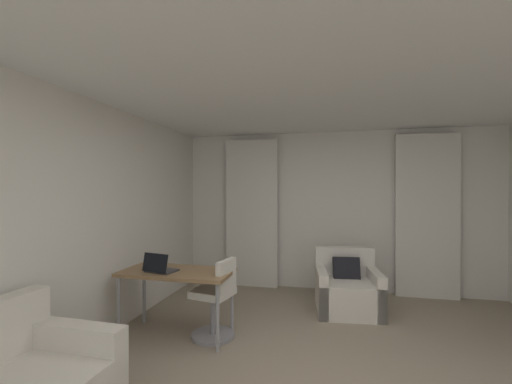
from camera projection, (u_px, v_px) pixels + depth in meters
name	position (u px, v px, depth m)	size (l,w,h in m)	color
wall_window	(334.00, 211.00, 5.42)	(5.12, 0.06, 2.60)	silver
wall_left	(56.00, 227.00, 3.04)	(0.06, 6.12, 2.60)	silver
ceiling	(337.00, 59.00, 2.46)	(5.12, 6.12, 0.06)	white
curtain_left_panel	(252.00, 213.00, 5.61)	(0.90, 0.06, 2.50)	silver
curtain_right_panel	(427.00, 216.00, 4.99)	(0.90, 0.06, 2.50)	silver
armchair	(347.00, 290.00, 4.46)	(0.91, 0.87, 0.82)	silver
desk	(177.00, 276.00, 3.70)	(1.24, 0.60, 0.74)	olive
desk_chair	(216.00, 302.00, 3.65)	(0.48, 0.48, 0.88)	gray
laptop	(160.00, 268.00, 3.62)	(0.36, 0.30, 0.22)	#2D2D33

